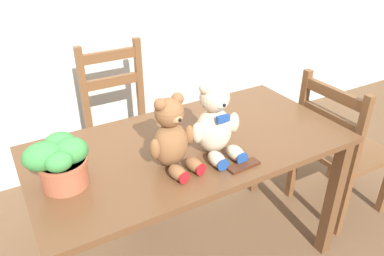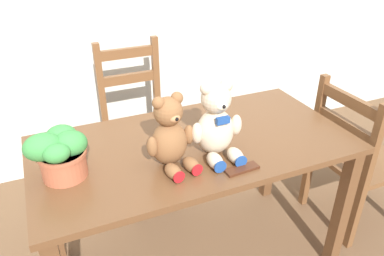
{
  "view_description": "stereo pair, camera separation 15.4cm",
  "coord_description": "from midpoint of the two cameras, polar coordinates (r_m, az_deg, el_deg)",
  "views": [
    {
      "loc": [
        -0.73,
        -0.91,
        1.65
      ],
      "look_at": [
        -0.06,
        0.26,
        0.9
      ],
      "focal_mm": 35.0,
      "sensor_mm": 36.0,
      "label": 1
    },
    {
      "loc": [
        -0.6,
        -0.98,
        1.65
      ],
      "look_at": [
        -0.06,
        0.26,
        0.9
      ],
      "focal_mm": 35.0,
      "sensor_mm": 36.0,
      "label": 2
    }
  ],
  "objects": [
    {
      "name": "potted_plant",
      "position": [
        1.51,
        -22.27,
        -4.69
      ],
      "size": [
        0.24,
        0.22,
        0.2
      ],
      "color": "#B25B3D",
      "rests_on": "dining_table"
    },
    {
      "name": "teddy_bear_left",
      "position": [
        1.5,
        -6.05,
        -1.48
      ],
      "size": [
        0.22,
        0.23,
        0.31
      ],
      "rotation": [
        0.0,
        0.0,
        3.31
      ],
      "color": "brown",
      "rests_on": "dining_table"
    },
    {
      "name": "chocolate_bar",
      "position": [
        1.56,
        5.05,
        -5.83
      ],
      "size": [
        0.15,
        0.06,
        0.01
      ],
      "primitive_type": "cube",
      "rotation": [
        0.0,
        0.0,
        0.06
      ],
      "color": "#472314",
      "rests_on": "dining_table"
    },
    {
      "name": "wooden_chair_side",
      "position": [
        2.4,
        19.91,
        -2.92
      ],
      "size": [
        0.44,
        0.45,
        0.9
      ],
      "rotation": [
        0.0,
        0.0,
        -1.57
      ],
      "color": "brown",
      "rests_on": "ground_plane"
    },
    {
      "name": "wooden_chair_behind",
      "position": [
        2.4,
        -12.18,
        -0.43
      ],
      "size": [
        0.4,
        0.4,
        1.02
      ],
      "rotation": [
        0.0,
        0.0,
        3.14
      ],
      "color": "brown",
      "rests_on": "ground_plane"
    },
    {
      "name": "teddy_bear_right",
      "position": [
        1.58,
        0.79,
        0.72
      ],
      "size": [
        0.23,
        0.23,
        0.33
      ],
      "rotation": [
        0.0,
        0.0,
        3.14
      ],
      "color": "beige",
      "rests_on": "dining_table"
    },
    {
      "name": "dining_table",
      "position": [
        1.78,
        -2.69,
        -5.15
      ],
      "size": [
        1.46,
        0.74,
        0.75
      ],
      "color": "brown",
      "rests_on": "ground_plane"
    }
  ]
}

